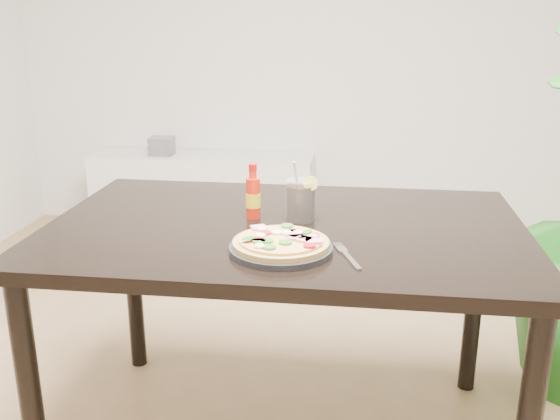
# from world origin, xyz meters

# --- Properties ---
(dining_table) EXTENTS (1.40, 0.90, 0.75)m
(dining_table) POSITION_xyz_m (-0.02, 0.05, 0.67)
(dining_table) COLOR black
(dining_table) RESTS_ON ground
(plate) EXTENTS (0.27, 0.27, 0.02)m
(plate) POSITION_xyz_m (0.00, -0.18, 0.76)
(plate) COLOR black
(plate) RESTS_ON dining_table
(pizza) EXTENTS (0.25, 0.25, 0.03)m
(pizza) POSITION_xyz_m (0.00, -0.18, 0.78)
(pizza) COLOR tan
(pizza) RESTS_ON plate
(hot_sauce_bottle) EXTENTS (0.04, 0.04, 0.17)m
(hot_sauce_bottle) POSITION_xyz_m (-0.12, 0.10, 0.82)
(hot_sauce_bottle) COLOR red
(hot_sauce_bottle) RESTS_ON dining_table
(cola_cup) EXTENTS (0.10, 0.09, 0.18)m
(cola_cup) POSITION_xyz_m (0.02, 0.10, 0.81)
(cola_cup) COLOR black
(cola_cup) RESTS_ON dining_table
(fork) EXTENTS (0.08, 0.18, 0.00)m
(fork) POSITION_xyz_m (0.17, -0.19, 0.75)
(fork) COLOR silver
(fork) RESTS_ON dining_table
(media_console) EXTENTS (1.40, 0.34, 0.50)m
(media_console) POSITION_xyz_m (-0.80, 2.07, 0.25)
(media_console) COLOR white
(media_console) RESTS_ON ground
(cd_stack) EXTENTS (0.14, 0.12, 0.11)m
(cd_stack) POSITION_xyz_m (-1.05, 2.05, 0.56)
(cd_stack) COLOR slate
(cd_stack) RESTS_ON media_console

